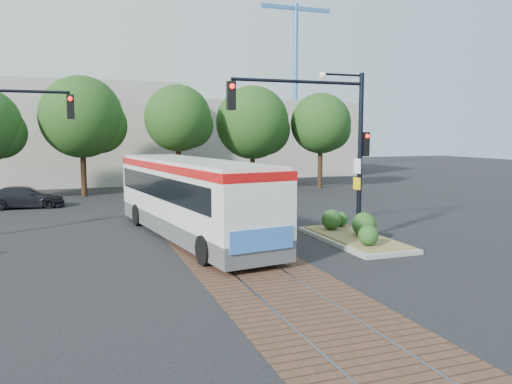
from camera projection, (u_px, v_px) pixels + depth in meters
ground at (223, 245)px, 17.97m from camera, size 120.00×120.00×0.00m
trackbed at (198, 226)px, 21.71m from camera, size 3.60×40.00×0.02m
tree_row at (172, 121)px, 33.18m from camera, size 26.40×5.60×7.67m
warehouses at (128, 136)px, 44.25m from camera, size 40.00×13.00×8.00m
crane at (295, 71)px, 54.53m from camera, size 8.00×0.50×18.00m
city_bus at (190, 195)px, 19.12m from camera, size 4.09×11.51×3.02m
traffic_island at (353, 232)px, 18.70m from camera, size 2.20×5.20×1.13m
signal_pole_main at (331, 129)px, 18.02m from camera, size 5.49×0.46×6.00m
parked_car at (25, 197)px, 27.05m from camera, size 4.12×1.81×1.18m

